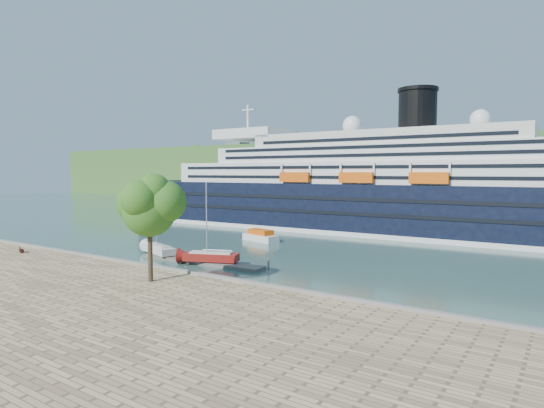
{
  "coord_description": "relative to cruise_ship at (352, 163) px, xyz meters",
  "views": [
    {
      "loc": [
        46.35,
        -35.37,
        11.88
      ],
      "look_at": [
        2.53,
        30.0,
        6.38
      ],
      "focal_mm": 30.0,
      "sensor_mm": 36.0,
      "label": 1
    }
  ],
  "objects": [
    {
      "name": "ground",
      "position": [
        -8.51,
        -50.06,
        -13.74
      ],
      "size": [
        400.0,
        400.0,
        0.0
      ],
      "primitive_type": "plane",
      "color": "#30564D",
      "rests_on": "ground"
    },
    {
      "name": "far_hillside",
      "position": [
        -8.51,
        94.94,
        -1.74
      ],
      "size": [
        400.0,
        50.0,
        24.0
      ],
      "primitive_type": "cube",
      "color": "#305E25",
      "rests_on": "ground"
    },
    {
      "name": "quay_coping",
      "position": [
        -8.51,
        -50.26,
        -12.59
      ],
      "size": [
        220.0,
        0.5,
        0.3
      ],
      "primitive_type": "cube",
      "color": "slate",
      "rests_on": "promenade"
    },
    {
      "name": "cruise_ship",
      "position": [
        0.0,
        0.0,
        0.0
      ],
      "size": [
        122.74,
        20.55,
        27.48
      ],
      "primitive_type": null,
      "rotation": [
        0.0,
        0.0,
        0.02
      ],
      "color": "black",
      "rests_on": "ground"
    },
    {
      "name": "park_bench",
      "position": [
        -24.3,
        -53.74,
        -12.29
      ],
      "size": [
        1.52,
        1.03,
        0.9
      ],
      "primitive_type": null,
      "rotation": [
        0.0,
        0.0,
        -0.35
      ],
      "color": "#4F2816",
      "rests_on": "promenade"
    },
    {
      "name": "promenade_tree",
      "position": [
        2.85,
        -55.03,
        -6.93
      ],
      "size": [
        7.01,
        7.01,
        11.62
      ],
      "primitive_type": null,
      "color": "#30681B",
      "rests_on": "promenade"
    },
    {
      "name": "floating_pontoon",
      "position": [
        -2.64,
        -41.88,
        -13.53
      ],
      "size": [
        19.0,
        3.08,
        0.42
      ],
      "primitive_type": null,
      "rotation": [
        0.0,
        0.0,
        0.04
      ],
      "color": "slate",
      "rests_on": "ground"
    },
    {
      "name": "sailboat_white_near",
      "position": [
        -10.82,
        -41.68,
        -8.72
      ],
      "size": [
        8.06,
        4.49,
        10.05
      ],
      "primitive_type": null,
      "rotation": [
        0.0,
        0.0,
        -0.32
      ],
      "color": "silver",
      "rests_on": "ground"
    },
    {
      "name": "sailboat_red",
      "position": [
        -0.71,
        -41.98,
        -8.67
      ],
      "size": [
        8.09,
        4.96,
        10.14
      ],
      "primitive_type": null,
      "rotation": [
        0.0,
        0.0,
        0.38
      ],
      "color": "maroon",
      "rests_on": "ground"
    },
    {
      "name": "tender_launch",
      "position": [
        -7.24,
        -21.76,
        -12.74
      ],
      "size": [
        7.67,
        4.37,
        2.01
      ],
      "primitive_type": null,
      "rotation": [
        0.0,
        0.0,
        -0.28
      ],
      "color": "#E4560D",
      "rests_on": "ground"
    }
  ]
}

